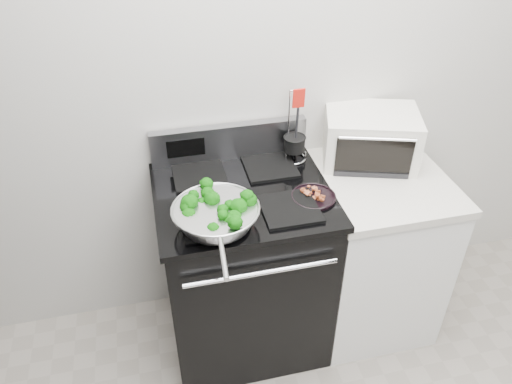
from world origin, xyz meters
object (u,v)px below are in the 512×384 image
object	(u,v)px
bacon_plate	(314,195)
utensil_holder	(294,147)
gas_range	(244,267)
skillet	(216,215)
toaster_oven	(370,137)

from	to	relation	value
bacon_plate	utensil_holder	xyz separation A→B (m)	(0.01, 0.33, 0.05)
gas_range	skillet	bearing A→B (deg)	-126.79
gas_range	bacon_plate	distance (m)	0.57
toaster_oven	utensil_holder	bearing A→B (deg)	-168.30
gas_range	utensil_holder	world-z (taller)	utensil_holder
skillet	toaster_oven	distance (m)	0.91
gas_range	toaster_oven	distance (m)	0.90
skillet	toaster_oven	xyz separation A→B (m)	(0.83, 0.38, 0.04)
gas_range	skillet	xyz separation A→B (m)	(-0.15, -0.20, 0.52)
utensil_holder	toaster_oven	bearing A→B (deg)	-6.85
utensil_holder	skillet	bearing A→B (deg)	-138.45
gas_range	toaster_oven	xyz separation A→B (m)	(0.68, 0.17, 0.56)
skillet	utensil_holder	distance (m)	0.62
utensil_holder	gas_range	bearing A→B (deg)	-145.75
toaster_oven	gas_range	bearing A→B (deg)	-147.92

